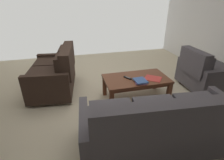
# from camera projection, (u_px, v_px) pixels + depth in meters

# --- Properties ---
(ground_plane) EXTENTS (5.62, 5.82, 0.01)m
(ground_plane) POSITION_uv_depth(u_px,v_px,m) (109.00, 101.00, 3.23)
(ground_plane) COLOR beige
(sofa_main) EXTENTS (2.03, 1.00, 0.86)m
(sofa_main) POSITION_uv_depth(u_px,v_px,m) (163.00, 125.00, 2.08)
(sofa_main) COLOR black
(sofa_main) RESTS_ON ground
(loveseat_near) EXTENTS (0.94, 1.33, 0.89)m
(loveseat_near) POSITION_uv_depth(u_px,v_px,m) (55.00, 73.00, 3.43)
(loveseat_near) COLOR black
(loveseat_near) RESTS_ON ground
(coffee_table) EXTENTS (1.15, 0.64, 0.43)m
(coffee_table) POSITION_uv_depth(u_px,v_px,m) (136.00, 81.00, 3.15)
(coffee_table) COLOR brown
(coffee_table) RESTS_ON ground
(armchair_side) EXTENTS (0.87, 0.93, 0.84)m
(armchair_side) POSITION_uv_depth(u_px,v_px,m) (204.00, 73.00, 3.51)
(armchair_side) COLOR black
(armchair_side) RESTS_ON ground
(book_stack) EXTENTS (0.25, 0.28, 0.04)m
(book_stack) POSITION_uv_depth(u_px,v_px,m) (140.00, 81.00, 2.96)
(book_stack) COLOR #996699
(book_stack) RESTS_ON coffee_table
(tv_remote) EXTENTS (0.12, 0.16, 0.02)m
(tv_remote) POSITION_uv_depth(u_px,v_px,m) (128.00, 78.00, 3.10)
(tv_remote) COLOR black
(tv_remote) RESTS_ON coffee_table
(loose_magazine) EXTENTS (0.37, 0.37, 0.01)m
(loose_magazine) POSITION_uv_depth(u_px,v_px,m) (153.00, 78.00, 3.09)
(loose_magazine) COLOR #C63833
(loose_magazine) RESTS_ON coffee_table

